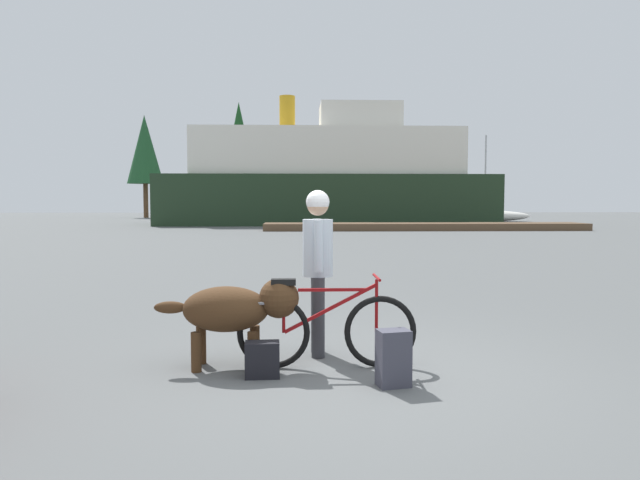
{
  "coord_description": "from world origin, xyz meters",
  "views": [
    {
      "loc": [
        -0.59,
        -5.41,
        1.64
      ],
      "look_at": [
        -0.31,
        2.11,
        1.14
      ],
      "focal_mm": 32.73,
      "sensor_mm": 36.0,
      "label": 1
    }
  ],
  "objects_px": {
    "backpack": "(393,358)",
    "handbag_pannier": "(262,360)",
    "sailboat_moored": "(485,216)",
    "person_cyclist": "(318,256)",
    "dog": "(237,309)",
    "ferry_boat": "(328,179)",
    "bicycle": "(326,329)"
  },
  "relations": [
    {
      "from": "backpack",
      "to": "handbag_pannier",
      "type": "xyz_separation_m",
      "value": [
        -1.18,
        0.3,
        -0.08
      ]
    },
    {
      "from": "sailboat_moored",
      "to": "backpack",
      "type": "bearing_deg",
      "value": -108.91
    },
    {
      "from": "handbag_pannier",
      "to": "sailboat_moored",
      "type": "distance_m",
      "value": 43.96
    },
    {
      "from": "person_cyclist",
      "to": "handbag_pannier",
      "type": "bearing_deg",
      "value": -124.73
    },
    {
      "from": "handbag_pannier",
      "to": "sailboat_moored",
      "type": "height_order",
      "value": "sailboat_moored"
    },
    {
      "from": "dog",
      "to": "backpack",
      "type": "height_order",
      "value": "dog"
    },
    {
      "from": "backpack",
      "to": "person_cyclist",
      "type": "bearing_deg",
      "value": 120.35
    },
    {
      "from": "ferry_boat",
      "to": "sailboat_moored",
      "type": "distance_m",
      "value": 14.09
    },
    {
      "from": "bicycle",
      "to": "handbag_pannier",
      "type": "bearing_deg",
      "value": -155.11
    },
    {
      "from": "dog",
      "to": "handbag_pannier",
      "type": "distance_m",
      "value": 0.6
    },
    {
      "from": "dog",
      "to": "sailboat_moored",
      "type": "height_order",
      "value": "sailboat_moored"
    },
    {
      "from": "bicycle",
      "to": "dog",
      "type": "distance_m",
      "value": 0.9
    },
    {
      "from": "handbag_pannier",
      "to": "ferry_boat",
      "type": "bearing_deg",
      "value": 86.12
    },
    {
      "from": "sailboat_moored",
      "to": "ferry_boat",
      "type": "bearing_deg",
      "value": -159.23
    },
    {
      "from": "bicycle",
      "to": "ferry_boat",
      "type": "height_order",
      "value": "ferry_boat"
    },
    {
      "from": "bicycle",
      "to": "sailboat_moored",
      "type": "height_order",
      "value": "sailboat_moored"
    },
    {
      "from": "backpack",
      "to": "ferry_boat",
      "type": "xyz_separation_m",
      "value": [
        1.28,
        36.58,
        2.96
      ]
    },
    {
      "from": "backpack",
      "to": "ferry_boat",
      "type": "bearing_deg",
      "value": 88.0
    },
    {
      "from": "sailboat_moored",
      "to": "bicycle",
      "type": "bearing_deg",
      "value": -109.87
    },
    {
      "from": "handbag_pannier",
      "to": "ferry_boat",
      "type": "relative_size",
      "value": 0.01
    },
    {
      "from": "sailboat_moored",
      "to": "dog",
      "type": "bearing_deg",
      "value": -110.98
    },
    {
      "from": "ferry_boat",
      "to": "dog",
      "type": "bearing_deg",
      "value": -94.34
    },
    {
      "from": "bicycle",
      "to": "sailboat_moored",
      "type": "xyz_separation_m",
      "value": [
        14.78,
        40.9,
        0.1
      ]
    },
    {
      "from": "bicycle",
      "to": "ferry_boat",
      "type": "xyz_separation_m",
      "value": [
        1.85,
        36.0,
        2.82
      ]
    },
    {
      "from": "person_cyclist",
      "to": "ferry_boat",
      "type": "height_order",
      "value": "ferry_boat"
    },
    {
      "from": "person_cyclist",
      "to": "handbag_pannier",
      "type": "xyz_separation_m",
      "value": [
        -0.54,
        -0.79,
        -0.9
      ]
    },
    {
      "from": "backpack",
      "to": "handbag_pannier",
      "type": "bearing_deg",
      "value": 165.75
    },
    {
      "from": "backpack",
      "to": "bicycle",
      "type": "bearing_deg",
      "value": 134.74
    },
    {
      "from": "person_cyclist",
      "to": "bicycle",
      "type": "bearing_deg",
      "value": -83.18
    },
    {
      "from": "bicycle",
      "to": "ferry_boat",
      "type": "bearing_deg",
      "value": 87.05
    },
    {
      "from": "sailboat_moored",
      "to": "person_cyclist",
      "type": "bearing_deg",
      "value": -110.18
    },
    {
      "from": "person_cyclist",
      "to": "ferry_boat",
      "type": "bearing_deg",
      "value": 86.91
    }
  ]
}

